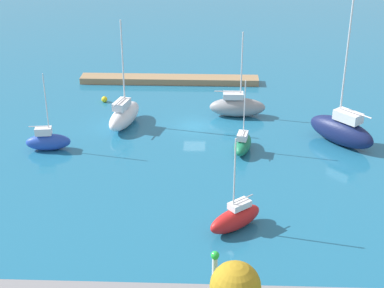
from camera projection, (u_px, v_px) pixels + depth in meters
water at (195, 126)px, 66.42m from camera, size 160.00×160.00×0.00m
pier_dock at (169, 80)px, 79.55m from camera, size 24.16×2.48×0.85m
harbor_beacon at (215, 272)px, 37.62m from camera, size 0.56×0.56×3.73m
park_tree_mideast at (235, 287)px, 33.35m from camera, size 2.96×2.96×5.27m
sailboat_red_far_south at (236, 218)px, 47.38m from camera, size 4.98×4.57×8.23m
sailboat_blue_far_north at (48, 141)px, 60.56m from camera, size 4.76×2.18×8.34m
sailboat_navy_mid_basin at (342, 130)px, 61.63m from camera, size 7.20×7.53×15.23m
sailboat_gray_outer_mooring at (237, 106)px, 68.60m from camera, size 6.55×2.28×10.13m
sailboat_green_lone_south at (243, 143)px, 60.25m from camera, size 2.51×4.82×7.67m
sailboat_white_inner_mooring at (124, 115)px, 65.98m from camera, size 3.87×7.37×12.08m
mooring_buoy_yellow at (104, 99)px, 73.05m from camera, size 0.75×0.75×0.75m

